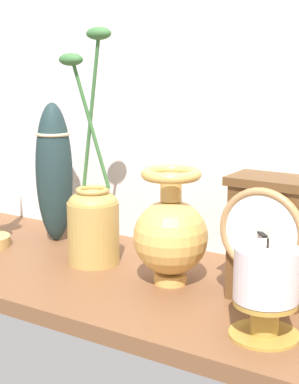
% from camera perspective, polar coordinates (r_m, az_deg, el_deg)
% --- Properties ---
extents(ground_plane, '(1.00, 0.36, 0.02)m').
position_cam_1_polar(ground_plane, '(0.97, -1.37, -8.57)').
color(ground_plane, brown).
extents(back_wall, '(1.20, 0.02, 0.65)m').
position_cam_1_polar(back_wall, '(1.07, 4.19, 11.74)').
color(back_wall, white).
rests_on(back_wall, ground_plane).
extents(mantel_clock, '(0.12, 0.10, 0.18)m').
position_cam_1_polar(mantel_clock, '(0.87, 11.26, -4.20)').
color(mantel_clock, brown).
rests_on(mantel_clock, ground_plane).
extents(brass_vase_bulbous, '(0.11, 0.11, 0.18)m').
position_cam_1_polar(brass_vase_bulbous, '(0.92, 2.01, -3.80)').
color(brass_vase_bulbous, '#DBA853').
rests_on(brass_vase_bulbous, ground_plane).
extents(brass_vase_jar, '(0.09, 0.09, 0.38)m').
position_cam_1_polar(brass_vase_jar, '(1.01, -5.34, -2.21)').
color(brass_vase_jar, '#B08F49').
rests_on(brass_vase_jar, ground_plane).
extents(pillar_candle_front, '(0.09, 0.09, 0.13)m').
position_cam_1_polar(pillar_candle_front, '(0.76, 10.90, -8.72)').
color(pillar_candle_front, '#B38A38').
rests_on(pillar_candle_front, ground_plane).
extents(tall_ceramic_vase, '(0.07, 0.07, 0.26)m').
position_cam_1_polar(tall_ceramic_vase, '(1.14, -8.96, 1.86)').
color(tall_ceramic_vase, '#1F3335').
rests_on(tall_ceramic_vase, ground_plane).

